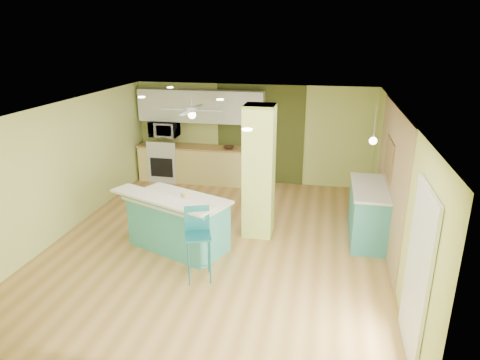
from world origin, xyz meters
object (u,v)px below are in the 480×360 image
at_px(side_counter, 369,213).
at_px(fruit_bowl, 229,148).
at_px(peninsula, 178,222).
at_px(bar_stool, 198,232).
at_px(canister, 185,197).

height_order(side_counter, fruit_bowl, side_counter).
bearing_deg(peninsula, bar_stool, -31.00).
bearing_deg(side_counter, peninsula, -162.07).
xyz_separation_m(bar_stool, side_counter, (2.72, 1.95, -0.27)).
bearing_deg(canister, fruit_bowl, 91.00).
xyz_separation_m(side_counter, fruit_bowl, (-3.24, 2.42, 0.45)).
height_order(peninsula, canister, canister).
bearing_deg(bar_stool, side_counter, 15.39).
distance_m(peninsula, fruit_bowl, 3.54).
xyz_separation_m(fruit_bowl, canister, (0.06, -3.55, 0.05)).
bearing_deg(peninsula, side_counter, 40.02).
relative_size(bar_stool, fruit_bowl, 4.36).
height_order(peninsula, side_counter, peninsula).
bearing_deg(canister, side_counter, 19.70).
bearing_deg(side_counter, bar_stool, -144.40).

